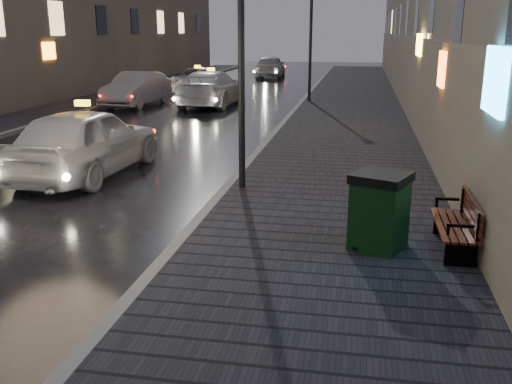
# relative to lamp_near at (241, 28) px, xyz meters

# --- Properties ---
(ground) EXTENTS (120.00, 120.00, 0.00)m
(ground) POSITION_rel_lamp_near_xyz_m (-1.85, -6.00, -3.49)
(ground) COLOR black
(ground) RESTS_ON ground
(sidewalk) EXTENTS (4.60, 58.00, 0.15)m
(sidewalk) POSITION_rel_lamp_near_xyz_m (2.05, 15.00, -3.41)
(sidewalk) COLOR black
(sidewalk) RESTS_ON ground
(curb) EXTENTS (0.20, 58.00, 0.15)m
(curb) POSITION_rel_lamp_near_xyz_m (-0.35, 15.00, -3.41)
(curb) COLOR slate
(curb) RESTS_ON ground
(sidewalk_far) EXTENTS (2.40, 58.00, 0.15)m
(sidewalk_far) POSITION_rel_lamp_near_xyz_m (-10.55, 15.00, -3.41)
(sidewalk_far) COLOR black
(sidewalk_far) RESTS_ON ground
(curb_far) EXTENTS (0.20, 58.00, 0.15)m
(curb_far) POSITION_rel_lamp_near_xyz_m (-9.25, 15.00, -3.41)
(curb_far) COLOR slate
(curb_far) RESTS_ON ground
(building_far_c) EXTENTS (6.00, 22.00, 11.00)m
(building_far_c) POSITION_rel_lamp_near_xyz_m (-15.35, 33.00, 2.01)
(building_far_c) COLOR #6B6051
(building_far_c) RESTS_ON ground
(lamp_near) EXTENTS (0.36, 0.36, 5.28)m
(lamp_near) POSITION_rel_lamp_near_xyz_m (0.00, 0.00, 0.00)
(lamp_near) COLOR black
(lamp_near) RESTS_ON sidewalk
(lamp_far) EXTENTS (0.36, 0.36, 5.28)m
(lamp_far) POSITION_rel_lamp_near_xyz_m (0.00, 16.00, 0.00)
(lamp_far) COLOR black
(lamp_far) RESTS_ON sidewalk
(bench) EXTENTS (0.56, 1.64, 0.84)m
(bench) POSITION_rel_lamp_near_xyz_m (4.06, -3.01, -2.92)
(bench) COLOR black
(bench) RESTS_ON sidewalk
(trash_bin) EXTENTS (1.04, 1.04, 1.21)m
(trash_bin) POSITION_rel_lamp_near_xyz_m (2.83, -3.16, -2.72)
(trash_bin) COLOR black
(trash_bin) RESTS_ON sidewalk
(taxi_near) EXTENTS (2.26, 5.10, 1.71)m
(taxi_near) POSITION_rel_lamp_near_xyz_m (-4.09, 0.93, -2.64)
(taxi_near) COLOR silver
(taxi_near) RESTS_ON ground
(car_left_mid) EXTENTS (1.98, 4.80, 1.55)m
(car_left_mid) POSITION_rel_lamp_near_xyz_m (-7.98, 13.96, -2.71)
(car_left_mid) COLOR gray
(car_left_mid) RESTS_ON ground
(taxi_mid) EXTENTS (2.42, 5.67, 1.63)m
(taxi_mid) POSITION_rel_lamp_near_xyz_m (-4.49, 14.54, -2.67)
(taxi_mid) COLOR white
(taxi_mid) RESTS_ON ground
(taxi_far) EXTENTS (2.39, 4.94, 1.35)m
(taxi_far) POSITION_rel_lamp_near_xyz_m (-6.95, 20.79, -2.81)
(taxi_far) COLOR silver
(taxi_far) RESTS_ON ground
(car_far) EXTENTS (2.20, 4.93, 1.65)m
(car_far) POSITION_rel_lamp_near_xyz_m (-4.29, 31.16, -2.67)
(car_far) COLOR gray
(car_far) RESTS_ON ground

